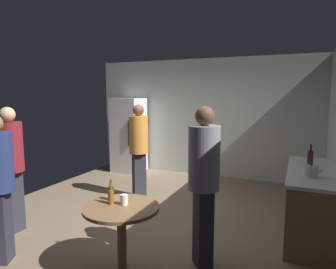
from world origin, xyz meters
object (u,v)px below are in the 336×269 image
(refrigerator, at_px, (129,135))
(plastic_cup_white, at_px, (124,200))
(person_in_gray_shirt, at_px, (204,174))
(wine_bottle_on_counter, at_px, (310,158))
(kettle, at_px, (311,171))
(foreground_table, at_px, (121,216))
(beer_bottle_amber, at_px, (111,196))
(person_in_orange_shirt, at_px, (139,144))
(beer_bottle_brown, at_px, (111,193))
(person_in_maroon_shirt, at_px, (10,160))

(refrigerator, bearing_deg, plastic_cup_white, -59.53)
(person_in_gray_shirt, bearing_deg, wine_bottle_on_counter, -164.09)
(kettle, xyz_separation_m, foreground_table, (-1.82, -1.38, -0.34))
(kettle, bearing_deg, person_in_gray_shirt, -140.21)
(plastic_cup_white, bearing_deg, beer_bottle_amber, -166.10)
(person_in_orange_shirt, distance_m, person_in_gray_shirt, 2.36)
(wine_bottle_on_counter, distance_m, beer_bottle_amber, 2.79)
(beer_bottle_brown, height_order, plastic_cup_white, beer_bottle_brown)
(foreground_table, bearing_deg, beer_bottle_amber, 173.15)
(beer_bottle_amber, height_order, person_in_maroon_shirt, person_in_maroon_shirt)
(plastic_cup_white, bearing_deg, refrigerator, 120.47)
(wine_bottle_on_counter, bearing_deg, beer_bottle_amber, -134.90)
(refrigerator, height_order, beer_bottle_brown, refrigerator)
(person_in_maroon_shirt, bearing_deg, person_in_orange_shirt, 62.08)
(beer_bottle_amber, xyz_separation_m, person_in_maroon_shirt, (-1.76, 0.22, 0.20))
(plastic_cup_white, xyz_separation_m, person_in_maroon_shirt, (-1.91, 0.18, 0.22))
(plastic_cup_white, relative_size, person_in_orange_shirt, 0.06)
(beer_bottle_brown, xyz_separation_m, person_in_maroon_shirt, (-1.70, 0.12, 0.20))
(person_in_orange_shirt, bearing_deg, plastic_cup_white, -21.88)
(beer_bottle_brown, distance_m, person_in_gray_shirt, 1.04)
(wine_bottle_on_counter, relative_size, beer_bottle_amber, 1.35)
(plastic_cup_white, height_order, person_in_gray_shirt, person_in_gray_shirt)
(wine_bottle_on_counter, distance_m, person_in_orange_shirt, 2.79)
(person_in_orange_shirt, bearing_deg, beer_bottle_brown, -26.19)
(kettle, bearing_deg, person_in_maroon_shirt, -162.92)
(refrigerator, xyz_separation_m, beer_bottle_amber, (2.03, -3.73, -0.08))
(beer_bottle_amber, distance_m, person_in_gray_shirt, 1.02)
(refrigerator, relative_size, beer_bottle_brown, 7.83)
(foreground_table, bearing_deg, plastic_cup_white, 84.10)
(beer_bottle_brown, bearing_deg, kettle, 31.99)
(person_in_orange_shirt, bearing_deg, refrigerator, 169.12)
(person_in_maroon_shirt, bearing_deg, person_in_gray_shirt, 4.01)
(wine_bottle_on_counter, xyz_separation_m, beer_bottle_brown, (-2.03, -1.87, -0.20))
(wine_bottle_on_counter, relative_size, foreground_table, 0.39)
(person_in_maroon_shirt, bearing_deg, kettle, 15.73)
(plastic_cup_white, height_order, person_in_maroon_shirt, person_in_maroon_shirt)
(refrigerator, bearing_deg, person_in_maroon_shirt, -85.67)
(foreground_table, height_order, person_in_orange_shirt, person_in_orange_shirt)
(beer_bottle_brown, xyz_separation_m, person_in_gray_shirt, (0.95, 0.37, 0.22))
(refrigerator, bearing_deg, foreground_table, -59.94)
(person_in_gray_shirt, bearing_deg, kettle, -178.63)
(kettle, height_order, beer_bottle_amber, kettle)
(beer_bottle_amber, bearing_deg, wine_bottle_on_counter, 45.10)
(plastic_cup_white, distance_m, person_in_maroon_shirt, 1.93)
(beer_bottle_amber, relative_size, beer_bottle_brown, 1.00)
(wine_bottle_on_counter, height_order, foreground_table, wine_bottle_on_counter)
(wine_bottle_on_counter, height_order, person_in_orange_shirt, person_in_orange_shirt)
(person_in_maroon_shirt, distance_m, person_in_gray_shirt, 2.66)
(wine_bottle_on_counter, distance_m, person_in_maroon_shirt, 4.12)
(refrigerator, relative_size, plastic_cup_white, 16.36)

